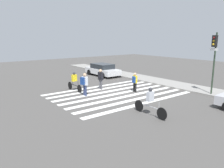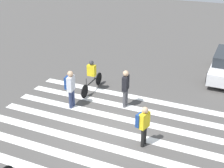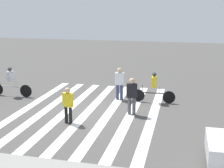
{
  "view_description": "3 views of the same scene",
  "coord_description": "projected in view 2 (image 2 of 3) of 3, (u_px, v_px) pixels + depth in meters",
  "views": [
    {
      "loc": [
        13.04,
        -10.5,
        4.38
      ],
      "look_at": [
        0.09,
        -0.57,
        0.88
      ],
      "focal_mm": 35.0,
      "sensor_mm": 36.0,
      "label": 1
    },
    {
      "loc": [
        9.46,
        4.36,
        6.87
      ],
      "look_at": [
        -1.15,
        -0.36,
        1.46
      ],
      "focal_mm": 50.0,
      "sensor_mm": 36.0,
      "label": 2
    },
    {
      "loc": [
        -4.35,
        13.42,
        4.95
      ],
      "look_at": [
        -1.19,
        -0.0,
        1.44
      ],
      "focal_mm": 50.0,
      "sensor_mm": 36.0,
      "label": 3
    }
  ],
  "objects": [
    {
      "name": "crosswalk_stripes",
      "position": [
        108.0,
        130.0,
        12.34
      ],
      "size": [
        6.59,
        10.0,
        0.01
      ],
      "color": "white",
      "rests_on": "ground_plane"
    },
    {
      "name": "pedestrian_adult_yellow_jacket",
      "position": [
        126.0,
        87.0,
        13.71
      ],
      "size": [
        0.5,
        0.27,
        1.74
      ],
      "rotation": [
        0.0,
        0.0,
        3.25
      ],
      "color": "#4C4C51",
      "rests_on": "ground_plane"
    },
    {
      "name": "cyclist_mid_street",
      "position": [
        92.0,
        75.0,
        15.19
      ],
      "size": [
        2.23,
        0.41,
        1.6
      ],
      "rotation": [
        0.0,
        0.0,
        0.02
      ],
      "color": "black",
      "rests_on": "ground_plane"
    },
    {
      "name": "ground_plane",
      "position": [
        108.0,
        130.0,
        12.35
      ],
      "size": [
        60.0,
        60.0,
        0.0
      ],
      "primitive_type": "plane",
      "color": "#4C4947"
    },
    {
      "name": "pedestrian_adult_blue_shirt",
      "position": [
        70.0,
        86.0,
        13.66
      ],
      "size": [
        0.51,
        0.45,
        1.74
      ],
      "rotation": [
        0.0,
        0.0,
        0.15
      ],
      "color": "navy",
      "rests_on": "ground_plane"
    },
    {
      "name": "pedestrian_adult_tall_backpack",
      "position": [
        143.0,
        123.0,
        11.08
      ],
      "size": [
        0.48,
        0.44,
        1.58
      ],
      "rotation": [
        0.0,
        0.0,
        -0.27
      ],
      "color": "black",
      "rests_on": "ground_plane"
    }
  ]
}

